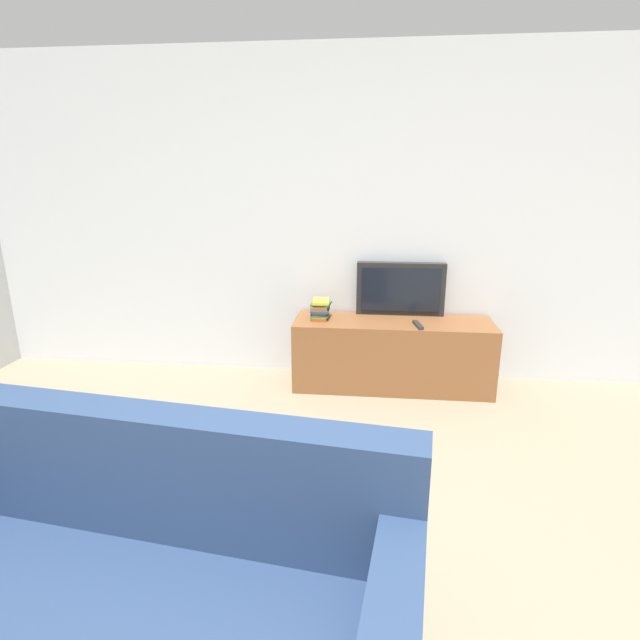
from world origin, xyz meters
name	(u,v)px	position (x,y,z in m)	size (l,w,h in m)	color
wall_back	(343,219)	(0.00, 3.03, 1.30)	(9.00, 0.06, 2.60)	silver
tv_stand	(392,354)	(0.43, 2.74, 0.27)	(1.55, 0.49, 0.55)	brown
television	(400,289)	(0.48, 2.94, 0.76)	(0.71, 0.09, 0.43)	black
couch	(111,628)	(-0.52, 0.09, 0.29)	(1.96, 1.10, 0.88)	navy
book_stack	(320,309)	(-0.16, 2.75, 0.62)	(0.17, 0.23, 0.15)	#995623
remote_on_stand	(418,325)	(0.60, 2.61, 0.56)	(0.07, 0.20, 0.02)	#2D2D2D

